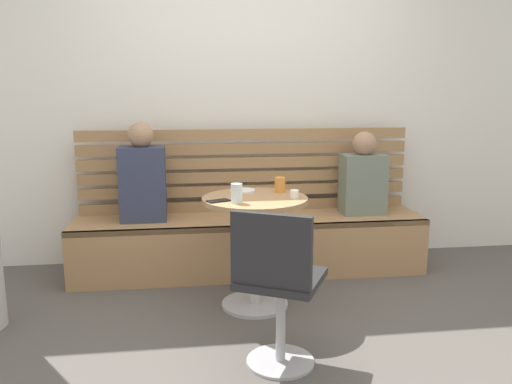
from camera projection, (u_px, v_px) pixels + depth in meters
name	position (u px, v px, depth m)	size (l,w,h in m)	color
ground	(276.00, 344.00, 2.98)	(8.00, 8.00, 0.00)	#514C47
back_wall	(243.00, 85.00, 4.29)	(5.20, 0.10, 2.90)	silver
booth_bench	(250.00, 245.00, 4.11)	(2.70, 0.52, 0.44)	#A87C51
booth_backrest	(246.00, 170.00, 4.23)	(2.65, 0.04, 0.67)	#9A7249
cafe_table	(255.00, 231.00, 3.40)	(0.68, 0.68, 0.74)	#ADADB2
white_chair	(277.00, 284.00, 2.63)	(0.54, 0.54, 0.85)	#ADADB2
person_adult	(142.00, 177.00, 3.92)	(0.34, 0.22, 0.74)	#333851
person_child_left	(363.00, 178.00, 4.15)	(0.34, 0.22, 0.65)	slate
cup_espresso_small	(294.00, 194.00, 3.32)	(0.06, 0.06, 0.06)	silver
cup_glass_tall	(237.00, 193.00, 3.18)	(0.07, 0.07, 0.12)	silver
cup_tumbler_orange	(280.00, 185.00, 3.52)	(0.07, 0.07, 0.10)	orange
plate_small	(243.00, 191.00, 3.54)	(0.17, 0.17, 0.01)	white
phone_on_table	(218.00, 201.00, 3.23)	(0.07, 0.14, 0.01)	black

